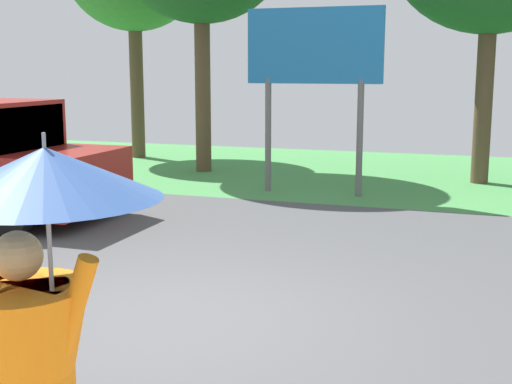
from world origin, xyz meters
name	(u,v)px	position (x,y,z in m)	size (l,w,h in m)	color
ground_plane	(274,249)	(0.00, 2.95, -0.05)	(40.00, 22.00, 0.20)	#4C4C4F
monk_pedestrian	(31,365)	(0.84, -3.38, 1.09)	(1.06, 0.98, 2.13)	orange
roadside_billboard	(314,59)	(-0.50, 7.00, 2.55)	(2.60, 0.12, 3.50)	slate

